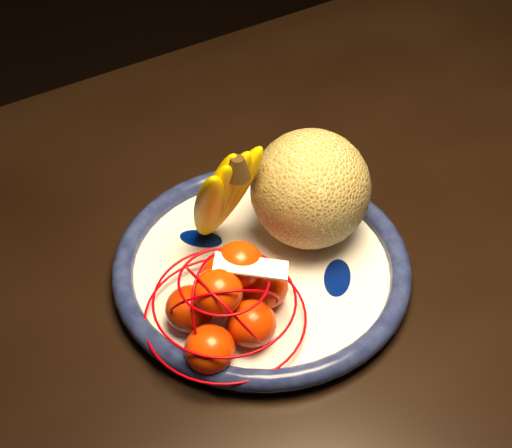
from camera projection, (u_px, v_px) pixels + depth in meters
dining_table at (240, 327)px, 0.90m from camera, size 1.59×1.06×0.75m
fruit_bowl at (262, 267)px, 0.84m from camera, size 0.32×0.32×0.03m
cantaloupe at (310, 189)px, 0.84m from camera, size 0.13×0.13×0.13m
banana_bunch at (219, 194)px, 0.81m from camera, size 0.10×0.10×0.15m
mandarin_bag at (227, 301)px, 0.77m from camera, size 0.19×0.19×0.10m
price_tag at (251, 266)px, 0.75m from camera, size 0.07×0.07×0.01m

